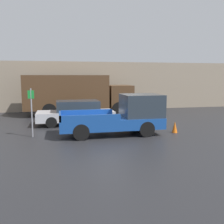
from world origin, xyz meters
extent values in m
plane|color=#232326|center=(0.00, 0.00, 0.00)|extent=(60.00, 60.00, 0.00)
cube|color=gray|center=(0.00, 8.98, 2.16)|extent=(28.00, 0.15, 4.32)
cube|color=#194799|center=(-0.54, -0.84, 0.63)|extent=(5.30, 2.02, 0.55)
cube|color=#28333D|center=(1.10, -0.84, 1.49)|extent=(2.01, 1.90, 1.17)
cube|color=#194799|center=(-1.73, 0.12, 1.06)|extent=(2.91, 0.10, 0.30)
cube|color=#194799|center=(-1.73, -1.80, 1.06)|extent=(2.91, 0.10, 0.30)
cube|color=#194799|center=(-3.14, -0.84, 1.06)|extent=(0.10, 2.02, 0.30)
cylinder|color=black|center=(1.10, 0.05, 0.39)|extent=(0.79, 0.26, 0.79)
cylinder|color=black|center=(1.10, -1.74, 0.39)|extent=(0.79, 0.26, 0.79)
cylinder|color=black|center=(-2.18, 0.05, 0.39)|extent=(0.79, 0.26, 0.79)
cylinder|color=black|center=(-2.18, -1.74, 0.39)|extent=(0.79, 0.26, 0.79)
cube|color=silver|center=(-2.16, 2.35, 0.56)|extent=(4.79, 1.83, 0.56)
cube|color=#28333D|center=(-2.01, 2.35, 1.18)|extent=(2.63, 1.61, 0.66)
cylinder|color=black|center=(-0.67, 3.17, 0.33)|extent=(0.66, 0.22, 0.66)
cylinder|color=black|center=(-0.67, 1.54, 0.33)|extent=(0.66, 0.22, 0.66)
cylinder|color=black|center=(-3.64, 3.17, 0.33)|extent=(0.66, 0.22, 0.66)
cylinder|color=black|center=(-3.64, 1.54, 0.33)|extent=(0.66, 0.22, 0.66)
cube|color=#4C331E|center=(1.71, 6.54, 1.40)|extent=(1.85, 2.34, 1.81)
cube|color=#4C331E|center=(-2.58, 6.54, 1.81)|extent=(6.39, 2.46, 2.62)
cylinder|color=black|center=(1.38, 7.64, 0.52)|extent=(1.05, 0.30, 1.05)
cylinder|color=black|center=(1.38, 5.44, 0.52)|extent=(1.05, 0.30, 1.05)
cylinder|color=black|center=(-3.88, 7.64, 0.52)|extent=(1.05, 0.30, 1.05)
cylinder|color=black|center=(-3.88, 5.44, 0.52)|extent=(1.05, 0.30, 1.05)
cylinder|color=gray|center=(-4.51, -0.57, 1.22)|extent=(0.07, 0.07, 2.44)
cube|color=#198C33|center=(-4.51, -0.59, 2.14)|extent=(0.30, 0.02, 0.40)
cone|color=orange|center=(2.92, -1.15, 0.31)|extent=(0.29, 0.29, 0.62)
camera|label=1|loc=(-3.16, -13.37, 3.00)|focal=40.00mm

